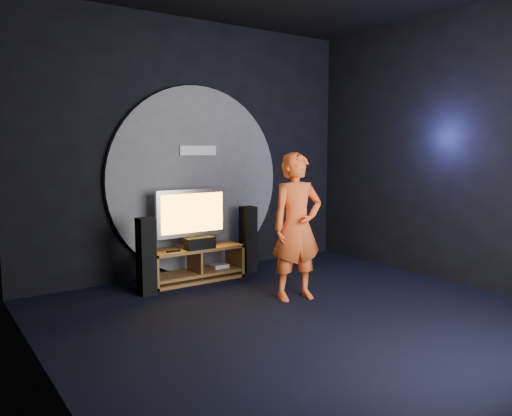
{
  "coord_description": "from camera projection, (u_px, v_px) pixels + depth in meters",
  "views": [
    {
      "loc": [
        -3.26,
        -3.75,
        1.74
      ],
      "look_at": [
        0.05,
        1.05,
        1.05
      ],
      "focal_mm": 35.0,
      "sensor_mm": 36.0,
      "label": 1
    }
  ],
  "objects": [
    {
      "name": "player",
      "position": [
        297.0,
        227.0,
        5.75
      ],
      "size": [
        0.69,
        0.52,
        1.7
      ],
      "primitive_type": "imported",
      "rotation": [
        0.0,
        0.0,
        -0.2
      ],
      "color": "#F95A22",
      "rests_on": "ground"
    },
    {
      "name": "wall_disc_panel",
      "position": [
        197.0,
        181.0,
        6.96
      ],
      "size": [
        2.6,
        0.11,
        2.6
      ],
      "color": "#515156",
      "rests_on": "ground"
    },
    {
      "name": "center_speaker",
      "position": [
        200.0,
        243.0,
        6.47
      ],
      "size": [
        0.4,
        0.15,
        0.15
      ],
      "primitive_type": "cube",
      "color": "black",
      "rests_on": "media_console"
    },
    {
      "name": "tower_speaker_right",
      "position": [
        248.0,
        239.0,
        7.11
      ],
      "size": [
        0.19,
        0.21,
        0.93
      ],
      "primitive_type": "cube",
      "color": "black",
      "rests_on": "ground"
    },
    {
      "name": "tv",
      "position": [
        192.0,
        215.0,
        6.6
      ],
      "size": [
        1.01,
        0.22,
        0.76
      ],
      "color": "#B0B0B8",
      "rests_on": "media_console"
    },
    {
      "name": "media_console",
      "position": [
        195.0,
        266.0,
        6.63
      ],
      "size": [
        1.29,
        0.45,
        0.45
      ],
      "color": "brown",
      "rests_on": "ground"
    },
    {
      "name": "subwoofer",
      "position": [
        301.0,
        250.0,
        7.82
      ],
      "size": [
        0.29,
        0.29,
        0.32
      ],
      "primitive_type": "cube",
      "color": "black",
      "rests_on": "ground"
    },
    {
      "name": "left_wall",
      "position": [
        42.0,
        148.0,
        3.5
      ],
      "size": [
        0.04,
        5.0,
        3.5
      ],
      "primitive_type": "cube",
      "color": "black",
      "rests_on": "ground"
    },
    {
      "name": "right_wall",
      "position": [
        462.0,
        148.0,
        6.31
      ],
      "size": [
        0.04,
        5.0,
        3.5
      ],
      "primitive_type": "cube",
      "color": "black",
      "rests_on": "ground"
    },
    {
      "name": "floor",
      "position": [
        310.0,
        320.0,
        5.11
      ],
      "size": [
        5.0,
        5.0,
        0.0
      ],
      "primitive_type": "plane",
      "color": "black",
      "rests_on": "ground"
    },
    {
      "name": "remote",
      "position": [
        174.0,
        251.0,
        6.29
      ],
      "size": [
        0.18,
        0.05,
        0.02
      ],
      "primitive_type": "cube",
      "color": "black",
      "rests_on": "media_console"
    },
    {
      "name": "tower_speaker_left",
      "position": [
        146.0,
        257.0,
        5.95
      ],
      "size": [
        0.19,
        0.21,
        0.93
      ],
      "primitive_type": "cube",
      "color": "black",
      "rests_on": "ground"
    },
    {
      "name": "back_wall",
      "position": [
        194.0,
        148.0,
        6.95
      ],
      "size": [
        5.0,
        0.04,
        3.5
      ],
      "primitive_type": "cube",
      "color": "black",
      "rests_on": "ground"
    }
  ]
}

